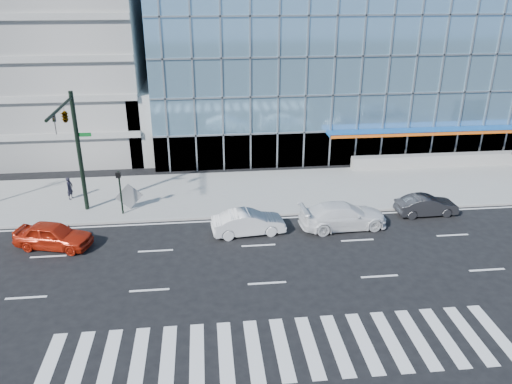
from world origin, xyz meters
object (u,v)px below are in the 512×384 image
tilted_panel (129,196)px  red_sedan (53,235)px  traffic_signal (70,129)px  pedestrian (70,188)px  dark_sedan (426,205)px  ped_signal_post (120,186)px  white_suv (343,216)px  white_sedan (248,223)px

tilted_panel → red_sedan: bearing=-139.8°
traffic_signal → pedestrian: size_ratio=4.99×
dark_sedan → pedestrian: (-24.04, 4.88, 0.28)m
ped_signal_post → white_suv: ped_signal_post is taller
red_sedan → tilted_panel: bearing=-24.2°
white_suv → dark_sedan: white_suv is taller
dark_sedan → red_sedan: size_ratio=0.91×
red_sedan → pedestrian: bearing=20.1°
red_sedan → white_suv: bearing=-72.5°
ped_signal_post → red_sedan: bearing=-131.5°
ped_signal_post → traffic_signal: bearing=-171.5°
white_suv → pedestrian: bearing=67.0°
traffic_signal → tilted_panel: size_ratio=6.15×
traffic_signal → red_sedan: (-0.90, -3.47, -5.40)m
traffic_signal → white_suv: size_ratio=1.44×
white_suv → pedestrian: pedestrian is taller
traffic_signal → white_suv: traffic_signal is taller
red_sedan → tilted_panel: (3.79, 4.61, 0.31)m
white_sedan → pedestrian: bearing=56.7°
red_sedan → dark_sedan: bearing=-70.2°
ped_signal_post → tilted_panel: 1.38m
ped_signal_post → red_sedan: 5.31m
traffic_signal → ped_signal_post: traffic_signal is taller
white_suv → white_sedan: 6.00m
white_suv → white_sedan: size_ratio=1.24×
traffic_signal → dark_sedan: (22.55, -1.57, -5.49)m
pedestrian → dark_sedan: bearing=-80.3°
white_sedan → pedestrian: 13.59m
white_suv → dark_sedan: (6.00, 1.20, -0.14)m
traffic_signal → ped_signal_post: (2.50, 0.37, -4.02)m
white_suv → red_sedan: (-17.45, -0.70, -0.04)m
red_sedan → pedestrian: pedestrian is taller
white_sedan → red_sedan: 11.46m
tilted_panel → dark_sedan: bearing=-18.3°
tilted_panel → white_sedan: bearing=-38.6°
white_sedan → dark_sedan: 12.08m
white_sedan → tilted_panel: (-7.67, 4.12, 0.33)m
traffic_signal → white_sedan: bearing=-15.7°
ped_signal_post → pedestrian: size_ratio=1.87×
ped_signal_post → pedestrian: ped_signal_post is taller
tilted_panel → ped_signal_post: bearing=-127.3°
white_sedan → dark_sedan: size_ratio=1.10×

